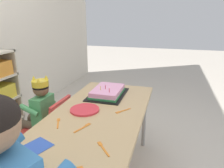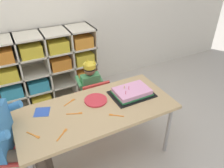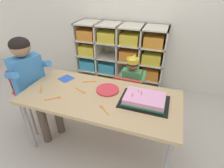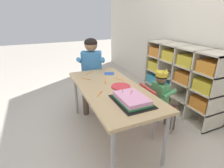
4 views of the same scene
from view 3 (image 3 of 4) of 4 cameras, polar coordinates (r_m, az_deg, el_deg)
ground at (r=2.06m, az=-3.25°, el=-18.43°), size 16.00×16.00×0.00m
storage_cubby_shelf at (r=2.77m, az=2.36°, el=9.26°), size 1.34×0.39×0.99m
activity_table at (r=1.65m, az=-3.86°, el=-5.19°), size 1.44×0.66×0.64m
classroom_chair_blue at (r=2.12m, az=5.64°, el=-2.96°), size 0.35×0.36×0.64m
child_with_crown at (r=2.14m, az=6.62°, el=1.68°), size 0.30×0.31×0.83m
classroom_chair_adult_side at (r=2.21m, az=-24.70°, el=-2.05°), size 0.44×0.42×0.73m
adult_helper_seated at (r=2.01m, az=-24.56°, el=1.93°), size 0.49×0.47×1.08m
birthday_cake_on_tray at (r=1.56m, az=10.35°, el=-4.91°), size 0.42×0.30×0.10m
paper_plate_stack at (r=1.69m, az=-1.45°, el=-1.85°), size 0.22×0.22×0.01m
paper_napkin_square at (r=1.95m, az=-14.49°, el=1.70°), size 0.17×0.17×0.00m
fork_beside_plate_stack at (r=1.84m, az=-21.82°, el=-1.55°), size 0.09×0.12×0.00m
fork_scattered_mid_table at (r=1.67m, az=-18.23°, el=-4.39°), size 0.12×0.10×0.00m
fork_near_cake_tray at (r=1.71m, az=-9.98°, el=-2.18°), size 0.14×0.07×0.00m
fork_by_napkin at (r=1.85m, az=-7.00°, el=0.80°), size 0.13×0.07×0.00m
fork_near_child_seat at (r=1.47m, az=-2.73°, el=-8.06°), size 0.12×0.09×0.00m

